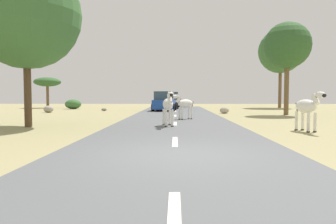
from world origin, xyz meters
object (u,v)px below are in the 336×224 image
Objects in this scene: tree_1 at (47,82)px; rock_3 at (224,110)px; bush_0 at (73,104)px; tree_3 at (287,46)px; zebra_0 at (168,105)px; rock_0 at (48,109)px; zebra_1 at (307,107)px; tree_2 at (281,51)px; car_0 at (171,101)px; zebra_2 at (184,104)px; rock_2 at (104,109)px; car_1 at (164,102)px; tree_5 at (26,14)px.

tree_1 is 4.79× the size of rock_3.
tree_3 is at bearing -27.02° from bush_0.
bush_0 is (-10.44, 18.72, -0.51)m from zebra_0.
tree_1 reaches higher than rock_0.
zebra_1 is 0.19× the size of tree_2.
car_0 reaches higher than rock_0.
tree_3 is at bearing -142.75° from zebra_0.
car_0 is 1.26× the size of tree_1.
rock_0 is at bearing -67.54° from tree_1.
zebra_2 is 0.43× the size of tree_1.
rock_2 is at bearing -157.68° from tree_2.
car_0 is at bearing 39.90° from rock_0.
tree_3 reaches higher than zebra_2.
rock_3 is (4.40, -9.36, -0.59)m from car_0.
zebra_0 is 11.59m from rock_3.
rock_3 is at bearing -30.23° from tree_1.
tree_1 is 21.56m from rock_3.
zebra_2 is 22.31m from tree_2.
rock_0 is (-10.24, 11.75, -0.73)m from zebra_0.
rock_2 is at bearing 179.97° from car_1.
tree_3 is (8.44, 9.09, 4.02)m from zebra_0.
car_1 is 8.79× the size of rock_2.
tree_1 is 0.39× the size of tree_2.
zebra_0 is at bearing -118.85° from tree_2.
tree_5 is at bearing -90.46° from rock_2.
tree_1 is (-14.29, 21.55, 1.90)m from zebra_0.
tree_1 reaches higher than bush_0.
tree_1 is at bearing 143.62° from bush_0.
zebra_1 is at bearing -65.29° from car_1.
zebra_2 is 10.44m from car_1.
tree_1 reaches higher than rock_2.
tree_5 is 14.89× the size of rock_2.
car_0 is 10.34m from bush_0.
zebra_1 is 1.15× the size of zebra_2.
tree_2 is (11.50, 18.31, 5.51)m from zebra_2.
rock_0 is (4.05, -9.80, -2.63)m from tree_1.
tree_3 is 16.51m from rock_2.
tree_5 is 15.57m from rock_2.
tree_3 reaches higher than zebra_1.
car_0 is at bearing 72.93° from tree_5.
zebra_0 is at bearing -30.38° from zebra_1.
car_1 is at bearing -23.74° from bush_0.
tree_3 is at bearing -119.65° from zebra_1.
car_0 is 8.14m from rock_2.
rock_2 is (0.12, 14.77, -4.93)m from tree_5.
zebra_0 is 5.78m from zebra_1.
tree_2 is 13.94m from tree_3.
rock_3 is (14.64, -7.94, -0.25)m from bush_0.
car_1 is at bearing -3.47° from rock_2.
car_1 is at bearing 68.37° from tree_5.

